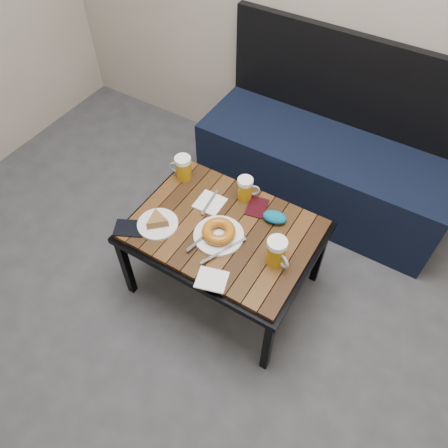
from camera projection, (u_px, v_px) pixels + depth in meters
The scene contains 12 objects.
bench at pixel (324, 165), 2.50m from camera, with size 1.40×0.50×0.95m.
cafe_table at pixel (224, 234), 1.99m from camera, with size 0.84×0.62×0.47m.
beer_mug_left at pixel (183, 168), 2.11m from camera, with size 0.12×0.09×0.13m.
beer_mug_centre at pixel (245, 189), 2.03m from camera, with size 0.11×0.10×0.12m.
beer_mug_right at pixel (276, 252), 1.79m from camera, with size 0.13×0.11×0.14m.
plate_pie at pixel (157, 222), 1.95m from camera, with size 0.18×0.18×0.05m.
plate_bagel at pixel (219, 233), 1.90m from camera, with size 0.23×0.28×0.06m.
napkin_left at pixel (210, 203), 2.04m from camera, with size 0.13×0.17×0.01m.
napkin_right at pixel (212, 280), 1.78m from camera, with size 0.15×0.14×0.01m.
passport_navy at pixel (129, 228), 1.95m from camera, with size 0.10×0.13×0.01m, color black.
passport_burgundy at pixel (257, 207), 2.03m from camera, with size 0.09×0.12×0.01m, color black.
knit_pouch at pixel (275, 217), 1.96m from camera, with size 0.11×0.07×0.05m, color #05578A.
Camera 1 is at (0.42, -0.11, 2.00)m, focal length 35.00 mm.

